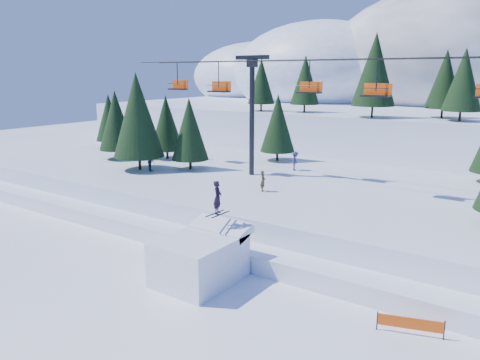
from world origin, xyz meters
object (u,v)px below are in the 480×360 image
Objects in this scene: chairlift at (367,101)px; banner_near at (410,324)px; jump_kicker at (201,257)px; banner_far at (430,303)px.

banner_near is (7.73, -14.37, -8.78)m from chairlift.
jump_kicker is 17.60m from chairlift.
banner_near and banner_far have the same top height.
banner_near is at bearing -96.49° from banner_far.
chairlift reaches higher than banner_far.
chairlift is 16.79× the size of banner_far.
jump_kicker is at bearing -102.56° from chairlift.
banner_far is (0.28, 2.46, 0.00)m from banner_near.
banner_near is at bearing -61.73° from chairlift.
chairlift is 16.85× the size of banner_near.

